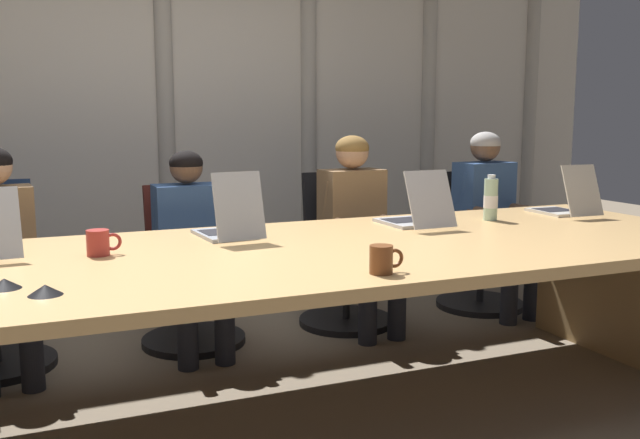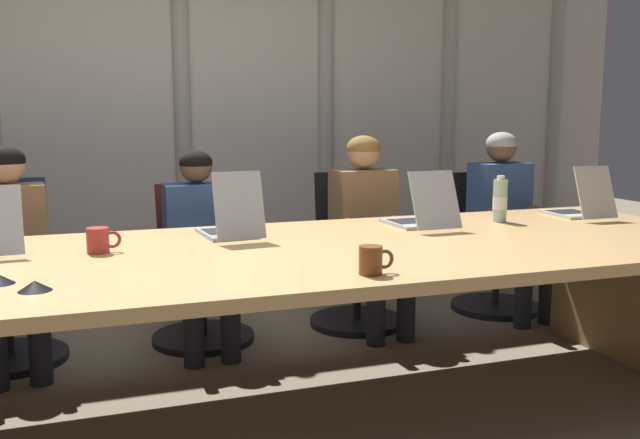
# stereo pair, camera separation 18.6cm
# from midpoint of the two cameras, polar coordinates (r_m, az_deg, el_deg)

# --- Properties ---
(ground_plane) EXTENTS (14.92, 14.92, 0.00)m
(ground_plane) POSITION_cam_midpoint_polar(r_m,az_deg,el_deg) (3.16, -7.76, -16.28)
(ground_plane) COLOR #7F705B
(conference_table) EXTENTS (4.74, 1.45, 0.75)m
(conference_table) POSITION_cam_midpoint_polar(r_m,az_deg,el_deg) (2.95, -8.00, -5.26)
(conference_table) COLOR tan
(conference_table) RESTS_ON ground_plane
(curtain_backdrop) EXTENTS (7.46, 0.17, 2.65)m
(curtain_backdrop) POSITION_cam_midpoint_polar(r_m,az_deg,el_deg) (5.04, -14.69, 8.34)
(curtain_backdrop) COLOR beige
(curtain_backdrop) RESTS_ON ground_plane
(laptop_center) EXTENTS (0.26, 0.43, 0.32)m
(laptop_center) POSITION_cam_midpoint_polar(r_m,az_deg,el_deg) (3.27, -9.13, -0.48)
(laptop_center) COLOR #A8ADB7
(laptop_center) RESTS_ON conference_table
(laptop_right_mid) EXTENTS (0.26, 0.44, 0.30)m
(laptop_right_mid) POSITION_cam_midpoint_polar(r_m,az_deg,el_deg) (3.61, 6.31, 0.37)
(laptop_right_mid) COLOR #BCBCC1
(laptop_right_mid) RESTS_ON conference_table
(laptop_right_end) EXTENTS (0.24, 0.43, 0.29)m
(laptop_right_end) POSITION_cam_midpoint_polar(r_m,az_deg,el_deg) (4.20, 18.25, 1.14)
(laptop_right_end) COLOR beige
(laptop_right_end) RESTS_ON conference_table
(office_chair_center) EXTENTS (0.60, 0.60, 0.92)m
(office_chair_center) POSITION_cam_midpoint_polar(r_m,az_deg,el_deg) (4.16, -11.87, -5.15)
(office_chair_center) COLOR #511E19
(office_chair_center) RESTS_ON ground_plane
(office_chair_right_mid) EXTENTS (0.60, 0.60, 0.96)m
(office_chair_right_mid) POSITION_cam_midpoint_polar(r_m,az_deg,el_deg) (4.44, 0.77, -3.92)
(office_chair_right_mid) COLOR black
(office_chair_right_mid) RESTS_ON ground_plane
(office_chair_right_end) EXTENTS (0.60, 0.60, 0.93)m
(office_chair_right_end) POSITION_cam_midpoint_polar(r_m,az_deg,el_deg) (4.94, 11.73, -2.92)
(office_chair_right_end) COLOR black
(office_chair_right_end) RESTS_ON ground_plane
(person_center) EXTENTS (0.38, 0.55, 1.13)m
(person_center) POSITION_cam_midpoint_polar(r_m,az_deg,el_deg) (3.94, -11.81, -1.59)
(person_center) COLOR #335184
(person_center) RESTS_ON ground_plane
(person_right_mid) EXTENTS (0.41, 0.56, 1.20)m
(person_right_mid) POSITION_cam_midpoint_polar(r_m,az_deg,el_deg) (4.25, 1.92, 0.03)
(person_right_mid) COLOR olive
(person_right_mid) RESTS_ON ground_plane
(person_right_end) EXTENTS (0.43, 0.57, 1.21)m
(person_right_end) POSITION_cam_midpoint_polar(r_m,az_deg,el_deg) (4.75, 12.85, 0.76)
(person_right_end) COLOR #335184
(person_right_end) RESTS_ON ground_plane
(water_bottle_secondary) EXTENTS (0.08, 0.08, 0.25)m
(water_bottle_secondary) POSITION_cam_midpoint_polar(r_m,az_deg,el_deg) (3.87, 12.52, 1.61)
(water_bottle_secondary) COLOR #ADD1B2
(water_bottle_secondary) RESTS_ON conference_table
(coffee_mug_near) EXTENTS (0.14, 0.09, 0.11)m
(coffee_mug_near) POSITION_cam_midpoint_polar(r_m,az_deg,el_deg) (3.01, -19.39, -1.82)
(coffee_mug_near) COLOR #B2332D
(coffee_mug_near) RESTS_ON conference_table
(coffee_mug_far) EXTENTS (0.13, 0.09, 0.10)m
(coffee_mug_far) POSITION_cam_midpoint_polar(r_m,az_deg,el_deg) (2.52, 3.04, -3.31)
(coffee_mug_far) COLOR brown
(coffee_mug_far) RESTS_ON conference_table
(conference_mic_left_side) EXTENTS (0.11, 0.11, 0.03)m
(conference_mic_left_side) POSITION_cam_midpoint_polar(r_m,az_deg,el_deg) (2.58, -26.41, -4.75)
(conference_mic_left_side) COLOR black
(conference_mic_left_side) RESTS_ON conference_table
(conference_mic_middle) EXTENTS (0.11, 0.11, 0.03)m
(conference_mic_middle) POSITION_cam_midpoint_polar(r_m,az_deg,el_deg) (2.43, -23.70, -5.33)
(conference_mic_middle) COLOR black
(conference_mic_middle) RESTS_ON conference_table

